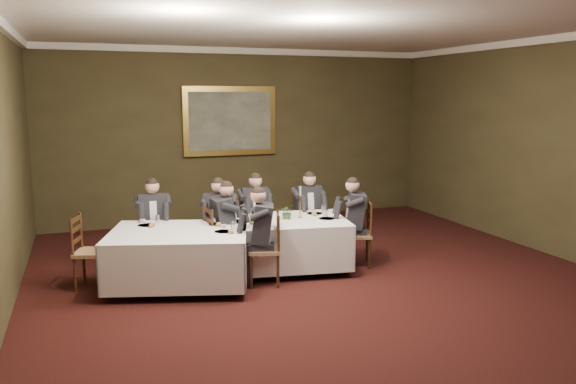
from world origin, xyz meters
TOP-DOWN VIEW (x-y plane):
  - ground at (0.00, 0.00)m, footprint 10.00×10.00m
  - ceiling at (0.00, 0.00)m, footprint 8.00×10.00m
  - back_wall at (0.00, 5.00)m, footprint 8.00×0.10m
  - crown_molding at (0.00, 0.00)m, footprint 8.00×10.00m
  - table_main at (-0.25, 1.40)m, footprint 1.82×1.50m
  - table_second at (-1.94, 1.23)m, footprint 2.18×1.88m
  - chair_main_backleft at (-0.55, 2.30)m, footprint 0.46×0.44m
  - diner_main_backleft at (-0.55, 2.28)m, footprint 0.44×0.50m
  - chair_main_backright at (0.31, 2.15)m, footprint 0.45×0.43m
  - diner_main_backright at (0.31, 2.14)m, footprint 0.42×0.49m
  - chair_main_endleft at (-1.27, 1.56)m, footprint 0.44×0.46m
  - diner_main_endleft at (-1.26, 1.56)m, footprint 0.50×0.44m
  - chair_main_endright at (0.76, 1.23)m, footprint 0.55×0.57m
  - diner_main_endright at (0.75, 1.23)m, footprint 0.59×0.55m
  - chair_sec_backleft at (-2.14, 2.29)m, footprint 0.47×0.46m
  - diner_sec_backleft at (-2.15, 2.28)m, footprint 0.44×0.51m
  - chair_sec_backright at (-1.19, 2.00)m, footprint 0.56×0.54m
  - diner_sec_backright at (-1.19, 1.99)m, footprint 0.54×0.59m
  - chair_sec_endright at (-0.82, 0.90)m, footprint 0.53×0.55m
  - diner_sec_endright at (-0.83, 0.90)m, footprint 0.58×0.53m
  - chair_sec_endleft at (-3.06, 1.57)m, footprint 0.53×0.55m
  - centerpiece at (-0.30, 1.43)m, footprint 0.25×0.23m
  - candlestick at (-0.09, 1.44)m, footprint 0.07×0.07m
  - place_setting_table_main at (-0.58, 1.83)m, footprint 0.33×0.31m
  - place_setting_table_second at (-2.25, 1.78)m, footprint 0.33×0.31m
  - painting at (-0.25, 4.94)m, footprint 1.91×0.09m

SIDE VIEW (x-z plane):
  - ground at x=0.00m, z-range 0.00..0.00m
  - chair_main_backleft at x=-0.55m, z-range -0.22..0.78m
  - chair_main_backright at x=0.31m, z-range -0.22..0.78m
  - chair_main_endleft at x=-1.27m, z-range -0.22..0.78m
  - chair_main_endright at x=0.76m, z-range -0.22..0.78m
  - chair_sec_backleft at x=-2.14m, z-range -0.22..0.78m
  - chair_sec_backright at x=-1.19m, z-range -0.22..0.78m
  - chair_sec_endright at x=-0.82m, z-range -0.22..0.78m
  - chair_sec_endleft at x=-3.06m, z-range -0.22..0.78m
  - table_main at x=-0.25m, z-range 0.12..0.78m
  - table_second at x=-1.94m, z-range 0.12..0.78m
  - diner_main_backleft at x=-0.55m, z-range -0.16..1.19m
  - diner_main_backright at x=0.31m, z-range -0.16..1.19m
  - diner_main_endleft at x=-1.26m, z-range -0.16..1.19m
  - diner_main_endright at x=0.75m, z-range -0.16..1.19m
  - diner_sec_backleft at x=-2.15m, z-range -0.16..1.19m
  - diner_sec_backright at x=-1.19m, z-range -0.16..1.19m
  - diner_sec_endright at x=-0.83m, z-range -0.16..1.19m
  - place_setting_table_main at x=-0.58m, z-range 0.73..0.87m
  - place_setting_table_second at x=-2.25m, z-range 0.73..0.87m
  - centerpiece at x=-0.30m, z-range 0.76..1.00m
  - candlestick at x=-0.09m, z-range 0.70..1.19m
  - back_wall at x=0.00m, z-range 0.00..3.50m
  - painting at x=-0.25m, z-range 1.36..2.75m
  - crown_molding at x=0.00m, z-range 3.38..3.50m
  - ceiling at x=0.00m, z-range 3.45..3.55m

